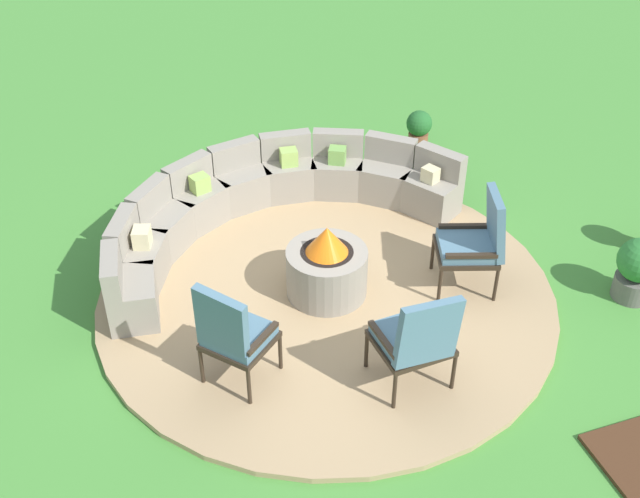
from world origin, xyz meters
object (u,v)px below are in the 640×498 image
lounge_chair_back_left (477,240)px  potted_plant_1 (638,268)px  fire_pit (327,267)px  lounge_chair_front_right (417,337)px  lounge_chair_front_left (233,333)px  curved_stone_bench (262,203)px  potted_plant_0 (419,132)px

lounge_chair_back_left → potted_plant_1: bearing=-95.4°
fire_pit → lounge_chair_back_left: lounge_chair_back_left is taller
potted_plant_1 → lounge_chair_front_right: bearing=-170.6°
lounge_chair_front_right → lounge_chair_back_left: size_ratio=0.98×
lounge_chair_front_left → lounge_chair_back_left: bearing=61.1°
curved_stone_bench → fire_pit: bearing=-78.4°
fire_pit → potted_plant_0: (2.05, 2.27, -0.01)m
lounge_chair_front_left → potted_plant_1: (4.04, -0.11, -0.27)m
lounge_chair_front_left → lounge_chair_back_left: (2.58, 0.53, -0.02)m
fire_pit → lounge_chair_front_right: bearing=-78.7°
fire_pit → curved_stone_bench: 1.36m
lounge_chair_front_left → potted_plant_0: size_ratio=1.72×
lounge_chair_front_right → potted_plant_1: lounge_chair_front_right is taller
curved_stone_bench → potted_plant_0: size_ratio=6.36×
fire_pit → curved_stone_bench: bearing=101.6°
lounge_chair_front_left → potted_plant_1: bearing=47.9°
fire_pit → lounge_chair_front_right: size_ratio=0.77×
fire_pit → lounge_chair_front_right: (0.29, -1.43, 0.23)m
potted_plant_0 → potted_plant_1: size_ratio=0.95×
fire_pit → potted_plant_1: size_ratio=1.19×
lounge_chair_front_left → lounge_chair_front_right: 1.54m
fire_pit → potted_plant_1: fire_pit is taller
curved_stone_bench → lounge_chair_back_left: bearing=-45.0°
fire_pit → lounge_chair_back_left: 1.49m
lounge_chair_front_left → lounge_chair_back_left: lounge_chair_front_left is taller
lounge_chair_front_left → curved_stone_bench: bearing=117.9°
lounge_chair_front_right → potted_plant_0: size_ratio=1.63×
lounge_chair_back_left → potted_plant_1: 1.62m
curved_stone_bench → potted_plant_0: (2.32, 0.94, 0.01)m
fire_pit → potted_plant_0: 3.06m
lounge_chair_front_left → lounge_chair_back_left: 2.63m
potted_plant_0 → potted_plant_1: bearing=-75.7°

